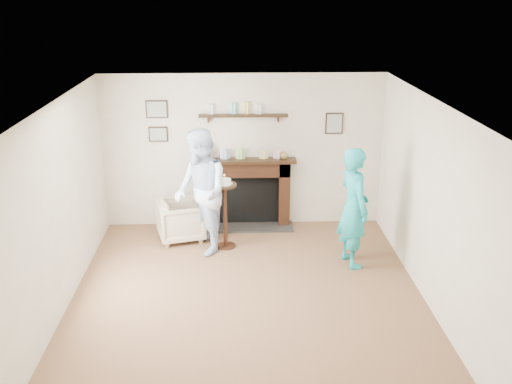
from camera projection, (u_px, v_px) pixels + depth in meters
ground at (248, 299)px, 7.27m from camera, size 5.00×5.00×0.00m
room_shell at (246, 161)px, 7.37m from camera, size 4.54×5.02×2.52m
armchair at (182, 238)px, 9.02m from camera, size 0.84×0.83×0.63m
man at (203, 250)px, 8.60m from camera, size 1.01×1.11×1.87m
woman at (350, 263)px, 8.21m from camera, size 0.56×0.71×1.72m
pedestal_table at (225, 203)px, 8.50m from camera, size 0.36×0.36×1.16m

